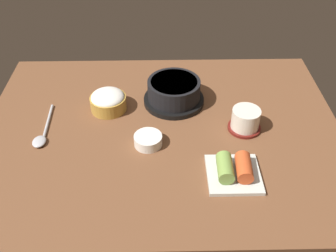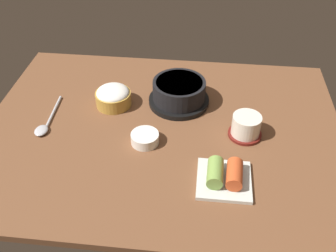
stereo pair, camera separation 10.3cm
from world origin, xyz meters
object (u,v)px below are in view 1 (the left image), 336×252
at_px(rice_bowl, 107,101).
at_px(kimchi_plate, 232,170).
at_px(spoon, 41,135).
at_px(banchan_cup_center, 147,140).
at_px(stone_pot, 173,92).
at_px(tea_cup_with_saucer, 244,119).

bearing_deg(rice_bowl, kimchi_plate, -39.97).
bearing_deg(kimchi_plate, spoon, 162.88).
xyz_separation_m(rice_bowl, banchan_cup_center, (0.12, -0.16, -0.01)).
bearing_deg(stone_pot, banchan_cup_center, -111.42).
bearing_deg(spoon, rice_bowl, 35.87).
xyz_separation_m(tea_cup_with_saucer, spoon, (-0.55, -0.03, -0.03)).
bearing_deg(stone_pot, kimchi_plate, -66.17).
relative_size(stone_pot, banchan_cup_center, 2.42).
height_order(tea_cup_with_saucer, banchan_cup_center, tea_cup_with_saucer).
relative_size(tea_cup_with_saucer, spoon, 0.49).
distance_m(rice_bowl, banchan_cup_center, 0.20).
height_order(banchan_cup_center, kimchi_plate, kimchi_plate).
relative_size(banchan_cup_center, kimchi_plate, 0.58).
height_order(rice_bowl, tea_cup_with_saucer, tea_cup_with_saucer).
bearing_deg(spoon, stone_pot, 22.89).
xyz_separation_m(stone_pot, banchan_cup_center, (-0.07, -0.19, -0.02)).
relative_size(stone_pot, spoon, 0.97).
xyz_separation_m(rice_bowl, tea_cup_with_saucer, (0.38, -0.10, 0.00)).
bearing_deg(kimchi_plate, banchan_cup_center, 150.60).
distance_m(tea_cup_with_saucer, banchan_cup_center, 0.27).
height_order(tea_cup_with_saucer, kimchi_plate, tea_cup_with_saucer).
bearing_deg(rice_bowl, stone_pot, 9.05).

